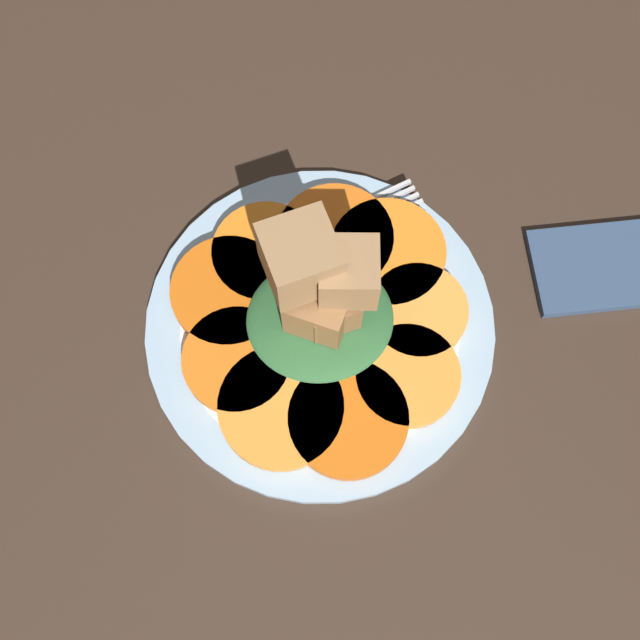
# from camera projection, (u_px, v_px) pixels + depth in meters

# --- Properties ---
(table_slab) EXTENTS (1.20, 1.20, 0.02)m
(table_slab) POSITION_uv_depth(u_px,v_px,m) (320.00, 333.00, 0.63)
(table_slab) COLOR #38281E
(table_slab) RESTS_ON ground
(plate) EXTENTS (0.27, 0.27, 0.01)m
(plate) POSITION_uv_depth(u_px,v_px,m) (320.00, 327.00, 0.62)
(plate) COLOR #99B7D1
(plate) RESTS_ON table_slab
(carrot_slice_0) EXTENTS (0.09, 0.09, 0.01)m
(carrot_slice_0) POSITION_uv_depth(u_px,v_px,m) (348.00, 419.00, 0.58)
(carrot_slice_0) COLOR #D35E11
(carrot_slice_0) RESTS_ON plate
(carrot_slice_1) EXTENTS (0.08, 0.08, 0.01)m
(carrot_slice_1) POSITION_uv_depth(u_px,v_px,m) (408.00, 376.00, 0.59)
(carrot_slice_1) COLOR orange
(carrot_slice_1) RESTS_ON plate
(carrot_slice_2) EXTENTS (0.08, 0.08, 0.01)m
(carrot_slice_2) POSITION_uv_depth(u_px,v_px,m) (417.00, 307.00, 0.61)
(carrot_slice_2) COLOR #F99539
(carrot_slice_2) RESTS_ON plate
(carrot_slice_3) EXTENTS (0.09, 0.09, 0.01)m
(carrot_slice_3) POSITION_uv_depth(u_px,v_px,m) (387.00, 253.00, 0.63)
(carrot_slice_3) COLOR orange
(carrot_slice_3) RESTS_ON plate
(carrot_slice_4) EXTENTS (0.09, 0.09, 0.01)m
(carrot_slice_4) POSITION_uv_depth(u_px,v_px,m) (335.00, 239.00, 0.63)
(carrot_slice_4) COLOR orange
(carrot_slice_4) RESTS_ON plate
(carrot_slice_5) EXTENTS (0.08, 0.08, 0.01)m
(carrot_slice_5) POSITION_uv_depth(u_px,v_px,m) (266.00, 253.00, 0.63)
(carrot_slice_5) COLOR orange
(carrot_slice_5) RESTS_ON plate
(carrot_slice_6) EXTENTS (0.09, 0.09, 0.01)m
(carrot_slice_6) POSITION_uv_depth(u_px,v_px,m) (229.00, 292.00, 0.61)
(carrot_slice_6) COLOR #D45F12
(carrot_slice_6) RESTS_ON plate
(carrot_slice_7) EXTENTS (0.08, 0.08, 0.01)m
(carrot_slice_7) POSITION_uv_depth(u_px,v_px,m) (237.00, 360.00, 0.60)
(carrot_slice_7) COLOR orange
(carrot_slice_7) RESTS_ON plate
(carrot_slice_8) EXTENTS (0.09, 0.09, 0.01)m
(carrot_slice_8) POSITION_uv_depth(u_px,v_px,m) (281.00, 407.00, 0.58)
(carrot_slice_8) COLOR orange
(carrot_slice_8) RESTS_ON plate
(center_pile) EXTENTS (0.11, 0.10, 0.12)m
(center_pile) POSITION_uv_depth(u_px,v_px,m) (321.00, 300.00, 0.57)
(center_pile) COLOR #2D6033
(center_pile) RESTS_ON plate
(fork) EXTENTS (0.19, 0.08, 0.00)m
(fork) POSITION_uv_depth(u_px,v_px,m) (316.00, 238.00, 0.63)
(fork) COLOR silver
(fork) RESTS_ON plate
(napkin) EXTENTS (0.12, 0.07, 0.01)m
(napkin) POSITION_uv_depth(u_px,v_px,m) (608.00, 266.00, 0.64)
(napkin) COLOR #334766
(napkin) RESTS_ON table_slab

